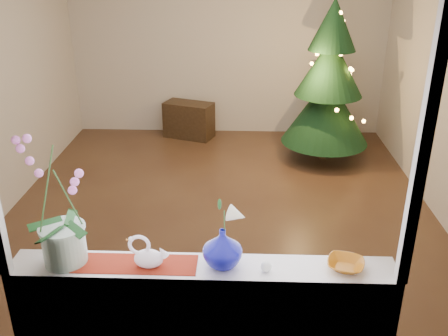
# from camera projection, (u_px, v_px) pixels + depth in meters

# --- Properties ---
(ground) EXTENTS (5.00, 5.00, 0.00)m
(ground) POSITION_uv_depth(u_px,v_px,m) (221.00, 209.00, 5.36)
(ground) COLOR #3C2418
(ground) RESTS_ON ground
(wall_back) EXTENTS (4.50, 0.10, 2.70)m
(wall_back) POSITION_uv_depth(u_px,v_px,m) (228.00, 41.00, 7.10)
(wall_back) COLOR beige
(wall_back) RESTS_ON ground
(wall_front) EXTENTS (4.50, 0.10, 2.70)m
(wall_front) POSITION_uv_depth(u_px,v_px,m) (199.00, 210.00, 2.53)
(wall_front) COLOR beige
(wall_front) RESTS_ON ground
(windowsill) EXTENTS (2.20, 0.26, 0.04)m
(windowsill) POSITION_uv_depth(u_px,v_px,m) (202.00, 269.00, 2.83)
(windowsill) COLOR white
(windowsill) RESTS_ON window_apron
(window_frame) EXTENTS (2.22, 0.06, 1.60)m
(window_frame) POSITION_uv_depth(u_px,v_px,m) (198.00, 143.00, 2.41)
(window_frame) COLOR white
(window_frame) RESTS_ON windowsill
(runner) EXTENTS (0.70, 0.20, 0.01)m
(runner) POSITION_uv_depth(u_px,v_px,m) (136.00, 264.00, 2.83)
(runner) COLOR maroon
(runner) RESTS_ON windowsill
(orchid_pot) EXTENTS (0.31, 0.31, 0.77)m
(orchid_pot) POSITION_uv_depth(u_px,v_px,m) (58.00, 203.00, 2.70)
(orchid_pot) COLOR white
(orchid_pot) RESTS_ON windowsill
(swan) EXTENTS (0.25, 0.18, 0.19)m
(swan) POSITION_uv_depth(u_px,v_px,m) (148.00, 252.00, 2.77)
(swan) COLOR white
(swan) RESTS_ON windowsill
(blue_vase) EXTENTS (0.28, 0.28, 0.27)m
(blue_vase) POSITION_uv_depth(u_px,v_px,m) (222.00, 245.00, 2.77)
(blue_vase) COLOR #080970
(blue_vase) RESTS_ON windowsill
(lily) EXTENTS (0.15, 0.08, 0.20)m
(lily) POSITION_uv_depth(u_px,v_px,m) (222.00, 208.00, 2.67)
(lily) COLOR silver
(lily) RESTS_ON blue_vase
(paperweight) EXTENTS (0.07, 0.07, 0.06)m
(paperweight) POSITION_uv_depth(u_px,v_px,m) (266.00, 267.00, 2.76)
(paperweight) COLOR silver
(paperweight) RESTS_ON windowsill
(amber_dish) EXTENTS (0.22, 0.22, 0.04)m
(amber_dish) POSITION_uv_depth(u_px,v_px,m) (346.00, 265.00, 2.79)
(amber_dish) COLOR #A75E11
(amber_dish) RESTS_ON windowsill
(xmas_tree) EXTENTS (1.33, 1.33, 2.05)m
(xmas_tree) POSITION_uv_depth(u_px,v_px,m) (329.00, 82.00, 6.25)
(xmas_tree) COLOR black
(xmas_tree) RESTS_ON ground
(side_table) EXTENTS (0.77, 0.56, 0.52)m
(side_table) POSITION_uv_depth(u_px,v_px,m) (189.00, 120.00, 7.30)
(side_table) COLOR black
(side_table) RESTS_ON ground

